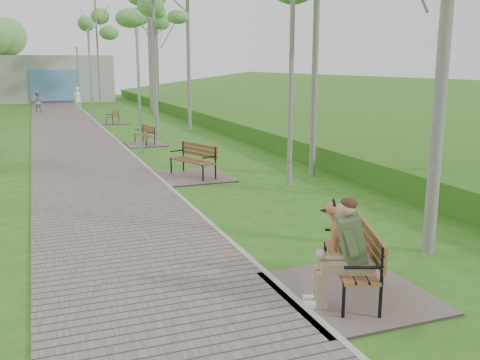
{
  "coord_description": "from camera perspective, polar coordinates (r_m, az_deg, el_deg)",
  "views": [
    {
      "loc": [
        -3.24,
        -0.12,
        3.29
      ],
      "look_at": [
        0.09,
        8.6,
        1.26
      ],
      "focal_mm": 40.0,
      "sensor_mm": 36.0,
      "label": 1
    }
  ],
  "objects": [
    {
      "name": "bench_second",
      "position": [
        15.83,
        -5.04,
        1.1
      ],
      "size": [
        1.98,
        2.2,
        1.22
      ],
      "color": "#635350",
      "rests_on": "ground"
    },
    {
      "name": "pedestrian_far",
      "position": [
        39.47,
        -20.79,
        7.79
      ],
      "size": [
        0.81,
        0.69,
        1.46
      ],
      "primitive_type": "imported",
      "rotation": [
        0.0,
        0.0,
        2.93
      ],
      "color": "gray",
      "rests_on": "ground"
    },
    {
      "name": "bench_far",
      "position": [
        31.13,
        -13.41,
        6.21
      ],
      "size": [
        1.55,
        1.72,
        0.95
      ],
      "color": "#635350",
      "rests_on": "ground"
    },
    {
      "name": "lamp_post_second",
      "position": [
        20.19,
        -10.7,
        8.77
      ],
      "size": [
        0.18,
        0.18,
        4.55
      ],
      "color": "gray",
      "rests_on": "ground"
    },
    {
      "name": "lamp_post_far",
      "position": [
        45.47,
        -16.84,
        10.36
      ],
      "size": [
        0.18,
        0.18,
        4.63
      ],
      "color": "gray",
      "rests_on": "ground"
    },
    {
      "name": "birch_distant_a",
      "position": [
        43.83,
        -15.12,
        16.26
      ],
      "size": [
        2.21,
        2.21,
        8.45
      ],
      "color": "silver",
      "rests_on": "ground"
    },
    {
      "name": "lamp_post_third",
      "position": [
        34.26,
        -15.64,
        10.51
      ],
      "size": [
        0.21,
        0.21,
        5.32
      ],
      "color": "gray",
      "rests_on": "ground"
    },
    {
      "name": "bench_third",
      "position": [
        22.58,
        -10.12,
        4.18
      ],
      "size": [
        1.58,
        1.75,
        0.97
      ],
      "color": "#635350",
      "rests_on": "ground"
    },
    {
      "name": "embankment",
      "position": [
        25.45,
        16.13,
        4.39
      ],
      "size": [
        14.0,
        70.0,
        1.6
      ],
      "primitive_type": "cube",
      "color": "#488123",
      "rests_on": "ground"
    },
    {
      "name": "pedestrian_near",
      "position": [
        40.71,
        -16.93,
        8.31
      ],
      "size": [
        0.72,
        0.62,
        1.67
      ],
      "primitive_type": "imported",
      "rotation": [
        0.0,
        0.0,
        3.57
      ],
      "color": "white",
      "rests_on": "ground"
    },
    {
      "name": "building_north",
      "position": [
        51.14,
        -19.28,
        10.17
      ],
      "size": [
        10.0,
        5.2,
        4.0
      ],
      "color": "#9E9E99",
      "rests_on": "ground"
    },
    {
      "name": "bench_main",
      "position": [
        7.86,
        11.54,
        -8.7
      ],
      "size": [
        2.06,
        2.29,
        1.79
      ],
      "color": "#635350",
      "rests_on": "ground"
    },
    {
      "name": "kerb",
      "position": [
        22.1,
        -12.28,
        3.52
      ],
      "size": [
        0.1,
        67.0,
        0.05
      ],
      "primitive_type": "cube",
      "color": "#999993",
      "rests_on": "ground"
    },
    {
      "name": "walkway",
      "position": [
        21.92,
        -16.81,
        3.19
      ],
      "size": [
        3.5,
        67.0,
        0.04
      ],
      "primitive_type": "cube",
      "color": "#635350",
      "rests_on": "ground"
    },
    {
      "name": "birch_distant_b",
      "position": [
        43.14,
        -8.97,
        18.18
      ],
      "size": [
        2.46,
        2.46,
        9.96
      ],
      "color": "silver",
      "rests_on": "ground"
    },
    {
      "name": "birch_far_b",
      "position": [
        33.48,
        -9.53,
        18.36
      ],
      "size": [
        2.6,
        2.6,
        8.81
      ],
      "color": "silver",
      "rests_on": "ground"
    }
  ]
}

